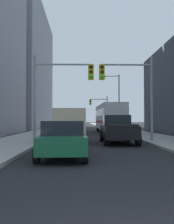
{
  "coord_description": "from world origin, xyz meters",
  "views": [
    {
      "loc": [
        -0.89,
        -2.49,
        1.56
      ],
      "look_at": [
        0.0,
        34.98,
        2.65
      ],
      "focal_mm": 44.17,
      "sensor_mm": 36.0,
      "label": 1
    }
  ],
  "objects": [
    {
      "name": "pickup_truck_black",
      "position": [
        1.64,
        15.94,
        0.93
      ],
      "size": [
        2.2,
        5.44,
        1.9
      ],
      "color": "black",
      "rests_on": "ground"
    },
    {
      "name": "sidewalk_left",
      "position": [
        -5.34,
        50.0,
        0.07
      ],
      "size": [
        3.79,
        160.0,
        0.15
      ],
      "primitive_type": "cube",
      "color": "#9E9E99",
      "rests_on": "ground"
    },
    {
      "name": "traffic_signal_near_left",
      "position": [
        -2.26,
        16.44,
        4.06
      ],
      "size": [
        4.16,
        0.44,
        6.0
      ],
      "color": "gray",
      "rests_on": "ground"
    },
    {
      "name": "city_bus",
      "position": [
        2.66,
        30.98,
        1.93
      ],
      "size": [
        2.74,
        11.55,
        3.4
      ],
      "color": "silver",
      "rests_on": "ground"
    },
    {
      "name": "traffic_signal_near_right",
      "position": [
        2.46,
        16.44,
        4.04
      ],
      "size": [
        3.74,
        0.44,
        6.0
      ],
      "color": "gray",
      "rests_on": "ground"
    },
    {
      "name": "sedan_green",
      "position": [
        -1.59,
        8.7,
        0.77
      ],
      "size": [
        1.95,
        4.24,
        1.52
      ],
      "color": "#195938",
      "rests_on": "ground"
    },
    {
      "name": "sedan_white",
      "position": [
        -1.74,
        25.27,
        0.77
      ],
      "size": [
        1.95,
        4.22,
        1.52
      ],
      "color": "white",
      "rests_on": "ground"
    },
    {
      "name": "traffic_signal_far_right",
      "position": [
        2.62,
        48.13,
        4.02
      ],
      "size": [
        3.39,
        0.44,
        6.0
      ],
      "color": "gray",
      "rests_on": "ground"
    },
    {
      "name": "sidewalk_right",
      "position": [
        5.34,
        50.0,
        0.07
      ],
      "size": [
        3.79,
        160.0,
        0.15
      ],
      "primitive_type": "cube",
      "color": "#9E9E99",
      "rests_on": "ground"
    },
    {
      "name": "cargo_van_beige",
      "position": [
        -1.64,
        16.08,
        1.29
      ],
      "size": [
        2.16,
        5.26,
        2.26
      ],
      "color": "#C6B793",
      "rests_on": "ground"
    },
    {
      "name": "street_lamp_right",
      "position": [
        3.77,
        33.25,
        4.54
      ],
      "size": [
        2.38,
        0.32,
        7.5
      ],
      "color": "gray",
      "rests_on": "ground"
    }
  ]
}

